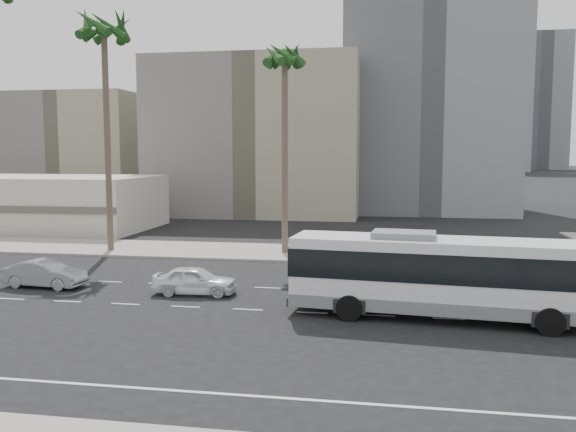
% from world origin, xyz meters
% --- Properties ---
extents(ground, '(700.00, 700.00, 0.00)m').
position_xyz_m(ground, '(0.00, 0.00, 0.00)').
color(ground, black).
rests_on(ground, ground).
extents(sidewalk_north, '(120.00, 7.00, 0.15)m').
position_xyz_m(sidewalk_north, '(0.00, 15.50, 0.07)').
color(sidewalk_north, gray).
rests_on(sidewalk_north, ground).
extents(commercial_low, '(22.00, 12.16, 5.00)m').
position_xyz_m(commercial_low, '(-30.00, 25.99, 2.50)').
color(commercial_low, beige).
rests_on(commercial_low, ground).
extents(midrise_beige_west, '(24.00, 18.00, 18.00)m').
position_xyz_m(midrise_beige_west, '(-12.00, 45.00, 9.00)').
color(midrise_beige_west, gray).
rests_on(midrise_beige_west, ground).
extents(midrise_gray_center, '(20.00, 20.00, 26.00)m').
position_xyz_m(midrise_gray_center, '(8.00, 52.00, 13.00)').
color(midrise_gray_center, slate).
rests_on(midrise_gray_center, ground).
extents(midrise_beige_far, '(18.00, 16.00, 15.00)m').
position_xyz_m(midrise_beige_far, '(-38.00, 50.00, 7.50)').
color(midrise_beige_far, gray).
rests_on(midrise_beige_far, ground).
extents(civic_tower, '(42.00, 42.00, 129.00)m').
position_xyz_m(civic_tower, '(-2.00, 250.00, 38.83)').
color(civic_tower, '#B6AFA0').
rests_on(civic_tower, ground).
extents(highrise_right, '(26.00, 26.00, 70.00)m').
position_xyz_m(highrise_right, '(45.00, 230.00, 35.00)').
color(highrise_right, slate).
rests_on(highrise_right, ground).
extents(highrise_far, '(22.00, 22.00, 60.00)m').
position_xyz_m(highrise_far, '(70.00, 260.00, 30.00)').
color(highrise_far, slate).
rests_on(highrise_far, ground).
extents(city_bus, '(13.34, 4.21, 3.77)m').
position_xyz_m(city_bus, '(5.68, 0.01, 1.98)').
color(city_bus, silver).
rests_on(city_bus, ground).
extents(car_a, '(1.94, 4.33, 1.45)m').
position_xyz_m(car_a, '(-6.36, 2.51, 0.72)').
color(car_a, white).
rests_on(car_a, ground).
extents(car_b, '(1.88, 4.53, 1.46)m').
position_xyz_m(car_b, '(-14.82, 2.73, 0.73)').
color(car_b, gray).
rests_on(car_b, ground).
extents(palm_near, '(4.43, 4.43, 14.94)m').
position_xyz_m(palm_near, '(-3.91, 15.16, 13.53)').
color(palm_near, brown).
rests_on(palm_near, ground).
extents(palm_mid, '(5.59, 5.59, 17.25)m').
position_xyz_m(palm_mid, '(-16.68, 14.11, 15.52)').
color(palm_mid, brown).
rests_on(palm_mid, ground).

